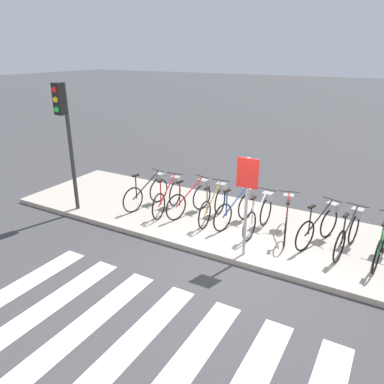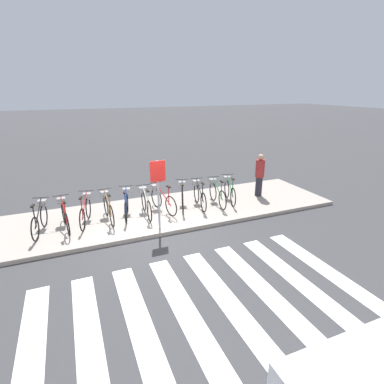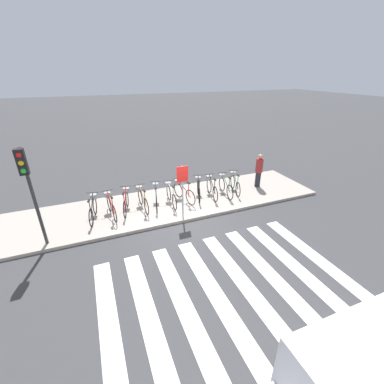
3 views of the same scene
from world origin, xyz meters
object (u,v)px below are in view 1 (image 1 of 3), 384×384
at_px(parked_bicycle_0, 149,191).
at_px(parked_bicycle_6, 287,217).
at_px(parked_bicycle_4, 237,207).
at_px(traffic_light, 64,121).
at_px(sign_post, 247,191).
at_px(parked_bicycle_2, 192,198).
at_px(parked_bicycle_3, 214,203).
at_px(parked_bicycle_5, 260,214).
at_px(parked_bicycle_7, 320,224).
at_px(parked_bicycle_8, 349,232).
at_px(parked_bicycle_1, 169,195).
at_px(parked_bicycle_9, 384,241).

distance_m(parked_bicycle_0, parked_bicycle_6, 3.74).
xyz_separation_m(parked_bicycle_4, traffic_light, (-4.09, -1.37, 1.92)).
bearing_deg(sign_post, parked_bicycle_4, 118.52).
xyz_separation_m(parked_bicycle_4, sign_post, (0.72, -1.32, 0.99)).
bearing_deg(parked_bicycle_0, parked_bicycle_2, 6.25).
height_order(parked_bicycle_2, parked_bicycle_3, same).
relative_size(parked_bicycle_3, parked_bicycle_5, 1.00).
distance_m(parked_bicycle_2, traffic_light, 3.68).
distance_m(parked_bicycle_6, parked_bicycle_7, 0.74).
relative_size(parked_bicycle_2, sign_post, 0.76).
bearing_deg(parked_bicycle_6, parked_bicycle_7, -0.53).
bearing_deg(parked_bicycle_8, parked_bicycle_5, -178.88).
bearing_deg(parked_bicycle_2, parked_bicycle_8, -0.92).
xyz_separation_m(parked_bicycle_2, traffic_light, (-2.83, -1.36, 1.92)).
xyz_separation_m(parked_bicycle_6, traffic_light, (-5.30, -1.38, 1.92)).
bearing_deg(sign_post, parked_bicycle_6, 69.73).
bearing_deg(parked_bicycle_4, parked_bicycle_3, -174.38).
distance_m(parked_bicycle_2, parked_bicycle_3, 0.66).
height_order(parked_bicycle_1, parked_bicycle_8, same).
bearing_deg(traffic_light, sign_post, 0.64).
height_order(parked_bicycle_6, traffic_light, traffic_light).
xyz_separation_m(parked_bicycle_0, parked_bicycle_2, (1.27, 0.14, 0.00)).
height_order(parked_bicycle_6, parked_bicycle_9, same).
relative_size(parked_bicycle_7, parked_bicycle_9, 0.95).
height_order(parked_bicycle_0, sign_post, sign_post).
relative_size(parked_bicycle_0, parked_bicycle_2, 1.01).
xyz_separation_m(parked_bicycle_8, sign_post, (-1.84, -1.24, 0.99)).
relative_size(parked_bicycle_0, parked_bicycle_7, 1.04).
bearing_deg(parked_bicycle_7, parked_bicycle_3, -178.60).
bearing_deg(parked_bicycle_4, parked_bicycle_1, -174.65).
distance_m(parked_bicycle_0, parked_bicycle_2, 1.27).
relative_size(parked_bicycle_4, traffic_light, 0.48).
relative_size(traffic_light, sign_post, 1.57).
height_order(parked_bicycle_1, traffic_light, traffic_light).
relative_size(parked_bicycle_2, parked_bicycle_5, 0.97).
bearing_deg(parked_bicycle_3, parked_bicycle_7, 1.40).
bearing_deg(traffic_light, parked_bicycle_5, 14.96).
height_order(parked_bicycle_1, parked_bicycle_7, same).
xyz_separation_m(parked_bicycle_8, traffic_light, (-6.65, -1.29, 1.92)).
relative_size(parked_bicycle_1, parked_bicycle_8, 1.00).
distance_m(parked_bicycle_9, traffic_light, 7.65).
relative_size(parked_bicycle_1, sign_post, 0.78).
height_order(parked_bicycle_0, parked_bicycle_4, same).
height_order(parked_bicycle_0, parked_bicycle_9, same).
relative_size(parked_bicycle_5, sign_post, 0.78).
distance_m(parked_bicycle_3, parked_bicycle_6, 1.81).
xyz_separation_m(parked_bicycle_1, parked_bicycle_2, (0.61, 0.16, 0.00)).
bearing_deg(parked_bicycle_9, sign_post, -154.80).
relative_size(parked_bicycle_0, parked_bicycle_3, 0.99).
relative_size(parked_bicycle_7, traffic_light, 0.47).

